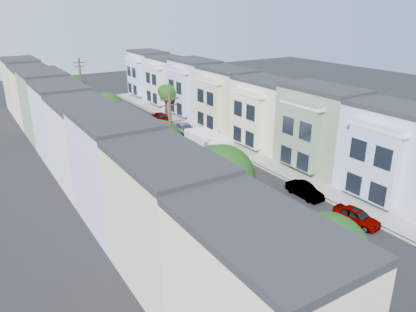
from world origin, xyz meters
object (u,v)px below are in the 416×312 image
utility_pole_far (83,96)px  tree_a (324,257)px  parked_right_c (185,130)px  parked_left_b (259,252)px  lead_sedan (174,136)px  parked_right_b (305,190)px  parked_left_d (148,166)px  tree_c (158,146)px  parked_left_c (189,197)px  fedex_truck (208,147)px  parked_right_d (161,118)px  tree_far_r (167,94)px  tree_e (73,91)px  utility_pole_near (171,152)px  tree_d (106,113)px  tree_b (220,179)px  parked_right_a (357,216)px

utility_pole_far → tree_a: bearing=-90.0°
parked_right_c → parked_left_b: bearing=-105.6°
tree_a → parked_right_c: bearing=72.2°
lead_sedan → parked_right_b: size_ratio=1.14×
parked_left_b → parked_left_d: (0.00, 18.69, 0.01)m
tree_c → parked_left_c: bearing=-64.7°
tree_a → parked_left_c: bearing=85.2°
fedex_truck → parked_left_d: size_ratio=1.39×
parked_left_d → parked_right_d: 19.57m
tree_far_r → parked_left_c: tree_far_r is taller
tree_c → parked_left_b: (1.40, -12.87, -4.16)m
tree_e → lead_sedan: 17.87m
tree_a → parked_left_b: bearing=78.1°
utility_pole_near → fedex_truck: size_ratio=1.43×
tree_e → utility_pole_near: bearing=-90.0°
fedex_truck → parked_left_b: 18.98m
tree_a → tree_d: (0.00, 33.63, 0.25)m
tree_c → parked_left_d: (1.40, 5.82, -4.15)m
tree_c → tree_far_r: tree_c is taller
fedex_truck → parked_right_d: bearing=87.1°
tree_a → fedex_truck: (8.24, 24.33, -2.73)m
parked_left_d → tree_c: bearing=-105.1°
tree_e → lead_sedan: (8.56, -15.09, -4.28)m
parked_left_c → tree_b: bearing=-104.6°
lead_sedan → parked_right_d: bearing=66.5°
parked_left_d → parked_right_a: bearing=-64.1°
utility_pole_near → tree_a: bearing=-90.0°
tree_b → parked_left_d: tree_b is taller
parked_left_b → parked_right_d: parked_right_d is taller
parked_left_d → utility_pole_far: bearing=93.0°
tree_d → lead_sedan: 9.53m
tree_b → parked_right_b: (11.20, 2.78, -4.79)m
tree_far_r → fedex_truck: bearing=-104.2°
tree_e → parked_right_b: tree_e is taller
parked_right_a → parked_right_d: size_ratio=0.92×
tree_b → parked_right_a: (11.20, -3.04, -4.76)m
tree_a → fedex_truck: tree_a is taller
utility_pole_near → parked_right_b: 12.93m
tree_d → parked_left_b: 27.33m
tree_b → tree_d: size_ratio=1.08×
tree_d → utility_pole_near: utility_pole_near is taller
tree_b → tree_d: tree_b is taller
fedex_truck → parked_right_c: fedex_truck is taller
parked_right_b → utility_pole_near: bearing=158.3°
utility_pole_far → parked_left_d: (1.40, -17.55, -4.45)m
tree_a → utility_pole_near: 16.90m
tree_far_r → parked_right_a: tree_far_r is taller
parked_right_b → parked_right_d: 30.01m
tree_d → tree_c: bearing=-90.0°
tree_far_r → parked_right_c: tree_far_r is taller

